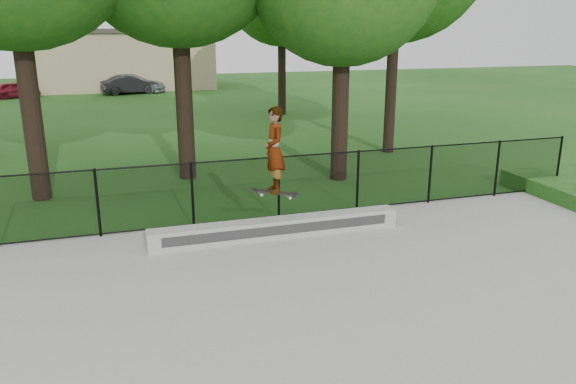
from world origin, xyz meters
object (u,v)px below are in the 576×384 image
(car_a, at_px, (15,90))
(car_b, at_px, (130,85))
(car_c, at_px, (133,83))
(skater_airborne, at_px, (274,151))
(grind_ledge, at_px, (277,228))

(car_a, bearing_deg, car_b, -108.98)
(car_c, distance_m, skater_airborne, 30.67)
(grind_ledge, relative_size, skater_airborne, 2.86)
(car_b, relative_size, skater_airborne, 1.80)
(car_c, bearing_deg, car_a, 118.71)
(grind_ledge, xyz_separation_m, car_c, (-1.53, 30.36, 0.38))
(car_c, xyz_separation_m, skater_airborne, (1.41, -30.61, 1.35))
(grind_ledge, height_order, car_c, car_c)
(grind_ledge, height_order, car_a, car_a)
(car_b, bearing_deg, car_c, -23.40)
(skater_airborne, bearing_deg, car_a, 106.61)
(skater_airborne, bearing_deg, car_c, 92.63)
(car_b, distance_m, skater_airborne, 29.73)
(car_a, xyz_separation_m, car_b, (7.21, 0.06, 0.10))
(grind_ledge, height_order, skater_airborne, skater_airborne)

